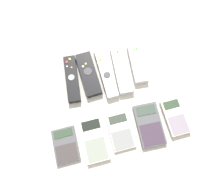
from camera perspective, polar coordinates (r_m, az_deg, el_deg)
ground_plane at (r=0.77m, az=0.47°, el=-2.21°), size 3.00×3.00×0.00m
remote_0 at (r=0.81m, az=-10.41°, el=4.41°), size 0.05×0.18×0.03m
remote_1 at (r=0.81m, az=-6.10°, el=5.68°), size 0.07×0.17×0.02m
remote_2 at (r=0.81m, az=-1.66°, el=6.23°), size 0.05×0.20×0.02m
remote_3 at (r=0.81m, az=2.49°, el=7.09°), size 0.06×0.20×0.03m
remote_4 at (r=0.82m, az=6.69°, el=8.51°), size 0.06×0.16×0.03m
calculator_0 at (r=0.76m, az=-12.00°, el=-12.46°), size 0.08×0.12×0.01m
calculator_1 at (r=0.74m, az=-4.65°, el=-11.33°), size 0.08×0.15×0.02m
calculator_2 at (r=0.75m, az=2.45°, el=-9.15°), size 0.08×0.13×0.01m
calculator_3 at (r=0.76m, az=9.71°, el=-7.41°), size 0.09×0.15×0.02m
calculator_4 at (r=0.79m, az=16.13°, el=-5.26°), size 0.07×0.13×0.02m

